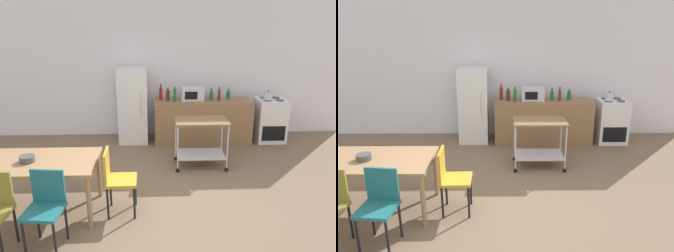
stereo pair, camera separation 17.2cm
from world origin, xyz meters
The scene contains 18 objects.
ground_plane centered at (0.00, 0.00, 0.00)m, with size 12.00×12.00×0.00m, color brown.
back_wall centered at (0.00, 3.20, 1.45)m, with size 8.40×0.12×2.90m, color white.
kitchen_counter centered at (0.90, 2.60, 0.45)m, with size 2.00×0.64×0.90m, color olive.
dining_table centered at (-1.61, -0.03, 0.67)m, with size 1.50×0.90×0.75m.
chair_mustard centered at (-0.62, -0.08, 0.52)m, with size 0.41×0.41×0.89m.
chair_teal centered at (-1.33, -0.72, 0.52)m, with size 0.44×0.44×0.89m.
stove_oven centered at (2.35, 2.62, 0.45)m, with size 0.60×0.61×0.92m.
refrigerator centered at (-0.55, 2.70, 0.78)m, with size 0.60×0.63×1.55m.
kitchen_cart centered at (0.70, 1.35, 0.57)m, with size 0.91×0.57×0.85m.
bottle_wine centered at (0.03, 2.69, 1.03)m, with size 0.07×0.07×0.32m.
bottle_soy_sauce centered at (0.17, 2.58, 1.01)m, with size 0.08×0.08×0.26m.
bottle_soda centered at (0.31, 2.51, 1.03)m, with size 0.06×0.06×0.30m.
microwave centered at (0.68, 2.64, 1.03)m, with size 0.46×0.35×0.26m.
bottle_olive_oil centered at (1.08, 2.64, 1.00)m, with size 0.07×0.07×0.25m.
bottle_sesame_oil centered at (1.22, 2.55, 1.02)m, with size 0.06×0.06×0.29m.
bottle_vinegar centered at (1.44, 2.67, 0.99)m, with size 0.08×0.08×0.22m.
fruit_bowl centered at (-1.73, -0.06, 0.79)m, with size 0.19×0.19×0.08m, color #4C4C4C.
kettle centered at (2.23, 2.52, 1.00)m, with size 0.24×0.17×0.19m.
Camera 1 is at (-0.10, -3.95, 2.46)m, focal length 34.91 mm.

